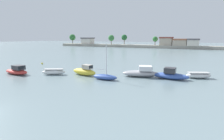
{
  "coord_description": "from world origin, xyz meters",
  "views": [
    {
      "loc": [
        15.06,
        -6.43,
        5.92
      ],
      "look_at": [
        2.55,
        19.75,
        0.5
      ],
      "focal_mm": 28.51,
      "sensor_mm": 36.0,
      "label": 1
    }
  ],
  "objects_px": {
    "moored_boat_2": "(85,71)",
    "moored_boat_5": "(171,75)",
    "moored_boat_4": "(141,73)",
    "moored_boat_3": "(105,77)",
    "moored_boat_1": "(54,72)",
    "moored_boat_6": "(198,75)",
    "moored_boat_0": "(17,71)",
    "mooring_buoy_3": "(42,63)"
  },
  "relations": [
    {
      "from": "moored_boat_3",
      "to": "moored_boat_5",
      "type": "bearing_deg",
      "value": 26.34
    },
    {
      "from": "moored_boat_0",
      "to": "moored_boat_4",
      "type": "xyz_separation_m",
      "value": [
        18.61,
        6.91,
        0.08
      ]
    },
    {
      "from": "moored_boat_1",
      "to": "moored_boat_4",
      "type": "height_order",
      "value": "moored_boat_4"
    },
    {
      "from": "moored_boat_5",
      "to": "moored_boat_6",
      "type": "bearing_deg",
      "value": 33.85
    },
    {
      "from": "moored_boat_1",
      "to": "mooring_buoy_3",
      "type": "height_order",
      "value": "moored_boat_1"
    },
    {
      "from": "moored_boat_4",
      "to": "moored_boat_6",
      "type": "bearing_deg",
      "value": 0.6
    },
    {
      "from": "moored_boat_0",
      "to": "moored_boat_6",
      "type": "height_order",
      "value": "moored_boat_0"
    },
    {
      "from": "moored_boat_0",
      "to": "moored_boat_5",
      "type": "relative_size",
      "value": 1.0
    },
    {
      "from": "moored_boat_2",
      "to": "moored_boat_3",
      "type": "distance_m",
      "value": 4.47
    },
    {
      "from": "moored_boat_0",
      "to": "mooring_buoy_3",
      "type": "xyz_separation_m",
      "value": [
        -4.63,
        9.54,
        -0.34
      ]
    },
    {
      "from": "moored_boat_1",
      "to": "moored_boat_0",
      "type": "bearing_deg",
      "value": 174.79
    },
    {
      "from": "moored_boat_4",
      "to": "moored_boat_0",
      "type": "bearing_deg",
      "value": -177.19
    },
    {
      "from": "moored_boat_5",
      "to": "moored_boat_1",
      "type": "bearing_deg",
      "value": -161.65
    },
    {
      "from": "moored_boat_0",
      "to": "moored_boat_5",
      "type": "bearing_deg",
      "value": 22.8
    },
    {
      "from": "moored_boat_5",
      "to": "moored_boat_4",
      "type": "bearing_deg",
      "value": -173.14
    },
    {
      "from": "moored_boat_5",
      "to": "moored_boat_6",
      "type": "height_order",
      "value": "moored_boat_5"
    },
    {
      "from": "moored_boat_5",
      "to": "mooring_buoy_3",
      "type": "relative_size",
      "value": 13.66
    },
    {
      "from": "mooring_buoy_3",
      "to": "moored_boat_6",
      "type": "bearing_deg",
      "value": -0.12
    },
    {
      "from": "moored_boat_2",
      "to": "mooring_buoy_3",
      "type": "xyz_separation_m",
      "value": [
        -14.93,
        5.49,
        -0.44
      ]
    },
    {
      "from": "mooring_buoy_3",
      "to": "moored_boat_3",
      "type": "bearing_deg",
      "value": -19.24
    },
    {
      "from": "moored_boat_6",
      "to": "moored_boat_2",
      "type": "bearing_deg",
      "value": 176.61
    },
    {
      "from": "moored_boat_5",
      "to": "mooring_buoy_3",
      "type": "bearing_deg",
      "value": 177.44
    },
    {
      "from": "moored_boat_1",
      "to": "moored_boat_5",
      "type": "distance_m",
      "value": 17.9
    },
    {
      "from": "moored_boat_3",
      "to": "moored_boat_1",
      "type": "bearing_deg",
      "value": -178.35
    },
    {
      "from": "moored_boat_0",
      "to": "moored_boat_1",
      "type": "relative_size",
      "value": 1.35
    },
    {
      "from": "moored_boat_3",
      "to": "mooring_buoy_3",
      "type": "relative_size",
      "value": 13.42
    },
    {
      "from": "moored_boat_2",
      "to": "moored_boat_3",
      "type": "relative_size",
      "value": 0.95
    },
    {
      "from": "moored_boat_6",
      "to": "mooring_buoy_3",
      "type": "relative_size",
      "value": 10.13
    },
    {
      "from": "moored_boat_3",
      "to": "moored_boat_6",
      "type": "height_order",
      "value": "moored_boat_3"
    },
    {
      "from": "moored_boat_3",
      "to": "moored_boat_5",
      "type": "relative_size",
      "value": 0.98
    },
    {
      "from": "moored_boat_4",
      "to": "moored_boat_1",
      "type": "bearing_deg",
      "value": -177.91
    },
    {
      "from": "moored_boat_4",
      "to": "moored_boat_3",
      "type": "bearing_deg",
      "value": -152.1
    },
    {
      "from": "moored_boat_4",
      "to": "mooring_buoy_3",
      "type": "height_order",
      "value": "moored_boat_4"
    },
    {
      "from": "moored_boat_2",
      "to": "moored_boat_6",
      "type": "bearing_deg",
      "value": 29.19
    },
    {
      "from": "moored_boat_2",
      "to": "moored_boat_4",
      "type": "distance_m",
      "value": 8.79
    },
    {
      "from": "moored_boat_1",
      "to": "moored_boat_2",
      "type": "relative_size",
      "value": 0.79
    },
    {
      "from": "moored_boat_4",
      "to": "mooring_buoy_3",
      "type": "distance_m",
      "value": 23.39
    },
    {
      "from": "moored_boat_3",
      "to": "mooring_buoy_3",
      "type": "xyz_separation_m",
      "value": [
        -19.22,
        6.71,
        -0.22
      ]
    },
    {
      "from": "moored_boat_2",
      "to": "mooring_buoy_3",
      "type": "bearing_deg",
      "value": 170.41
    },
    {
      "from": "moored_boat_2",
      "to": "moored_boat_5",
      "type": "bearing_deg",
      "value": 24.94
    },
    {
      "from": "moored_boat_0",
      "to": "moored_boat_6",
      "type": "xyz_separation_m",
      "value": [
        26.43,
        9.48,
        -0.12
      ]
    },
    {
      "from": "moored_boat_0",
      "to": "moored_boat_3",
      "type": "xyz_separation_m",
      "value": [
        14.59,
        2.83,
        -0.13
      ]
    }
  ]
}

